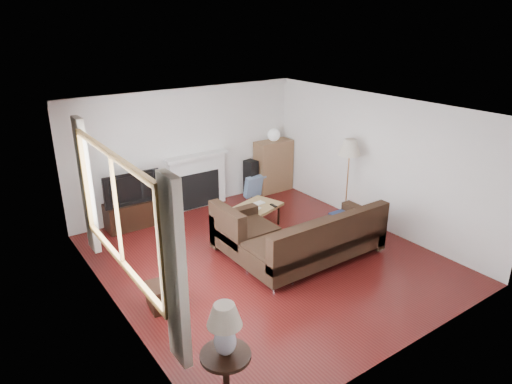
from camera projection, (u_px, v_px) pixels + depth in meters
room at (267, 189)px, 7.18m from camera, size 5.10×5.60×2.54m
window at (117, 211)px, 5.61m from camera, size 0.12×2.74×1.54m
curtain_near at (175, 274)px, 4.53m from camera, size 0.10×0.35×2.10m
curtain_far at (87, 186)px, 6.85m from camera, size 0.10×0.35×2.10m
fireplace at (198, 181)px, 9.52m from camera, size 1.40×0.26×1.15m
tv_stand at (133, 214)px, 8.72m from camera, size 1.01×0.45×0.50m
television at (130, 187)px, 8.52m from camera, size 1.07×0.14×0.61m
speaker_left at (143, 201)px, 8.81m from camera, size 0.34×0.37×0.92m
speaker_right at (251, 178)px, 10.20m from camera, size 0.27×0.30×0.81m
bookshelf at (273, 166)px, 10.44m from camera, size 0.86×0.41×1.18m
globe_lamp at (274, 135)px, 10.17m from camera, size 0.28×0.28×0.28m
sectional_sofa at (315, 238)px, 7.41m from camera, size 2.62×1.91×0.85m
coffee_table at (252, 219)px, 8.57m from camera, size 1.31×0.96×0.46m
footstool at (164, 295)px, 6.32m from camera, size 0.46×0.46×0.35m
floor_lamp at (347, 181)px, 8.78m from camera, size 0.56×0.56×1.65m
side_table at (226, 379)px, 4.66m from camera, size 0.52×0.52×0.65m
table_lamp at (225, 330)px, 4.44m from camera, size 0.35×0.35×0.57m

